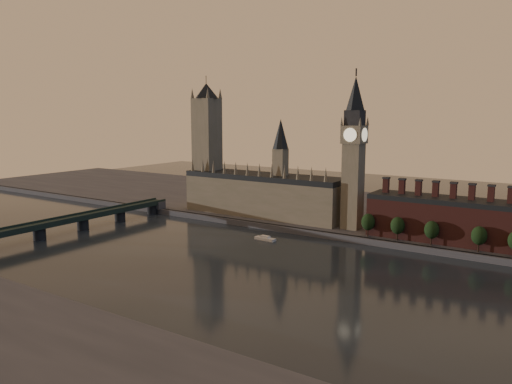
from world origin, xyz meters
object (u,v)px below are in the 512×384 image
big_ben (354,151)px  westminster_bridge (58,224)px  victoria_tower (207,142)px  river_boat (265,238)px

big_ben → westminster_bridge: (-165.00, -112.70, -49.39)m
victoria_tower → westminster_bridge: bearing=-106.6°
big_ben → westminster_bridge: big_ben is taller
victoria_tower → river_boat: 118.58m
victoria_tower → big_ben: 130.12m
westminster_bridge → river_boat: bearing=27.9°
westminster_bridge → victoria_tower: bearing=73.4°
victoria_tower → big_ben: bearing=-2.2°
westminster_bridge → river_boat: 141.16m
victoria_tower → westminster_bridge: victoria_tower is taller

